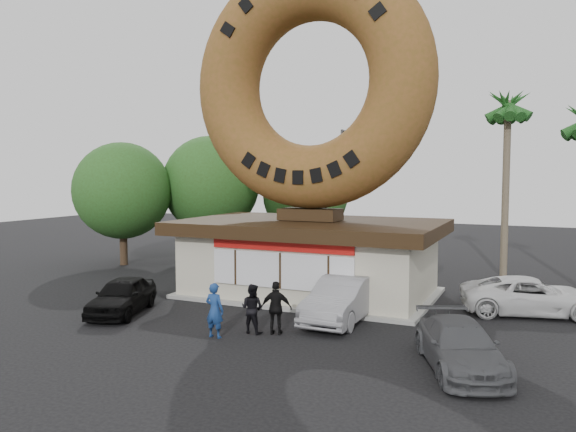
% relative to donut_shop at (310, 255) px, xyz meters
% --- Properties ---
extents(ground, '(90.00, 90.00, 0.00)m').
position_rel_donut_shop_xyz_m(ground, '(0.00, -5.98, -1.77)').
color(ground, black).
rests_on(ground, ground).
extents(donut_shop, '(11.20, 7.20, 3.80)m').
position_rel_donut_shop_xyz_m(donut_shop, '(0.00, 0.00, 0.00)').
color(donut_shop, beige).
rests_on(donut_shop, ground).
extents(giant_donut, '(10.77, 2.74, 10.77)m').
position_rel_donut_shop_xyz_m(giant_donut, '(0.00, 0.02, 7.42)').
color(giant_donut, brown).
rests_on(giant_donut, donut_shop).
extents(tree_west, '(6.00, 6.00, 7.65)m').
position_rel_donut_shop_xyz_m(tree_west, '(-9.50, 7.02, 2.87)').
color(tree_west, '#473321').
rests_on(tree_west, ground).
extents(tree_mid, '(5.20, 5.20, 6.63)m').
position_rel_donut_shop_xyz_m(tree_mid, '(-4.00, 9.02, 2.25)').
color(tree_mid, '#473321').
rests_on(tree_mid, ground).
extents(tree_far, '(5.60, 5.60, 7.14)m').
position_rel_donut_shop_xyz_m(tree_far, '(-13.00, 3.02, 2.56)').
color(tree_far, '#473321').
rests_on(tree_far, ground).
extents(palm_near, '(2.60, 2.60, 9.75)m').
position_rel_donut_shop_xyz_m(palm_near, '(7.50, 8.02, 6.65)').
color(palm_near, '#726651').
rests_on(palm_near, ground).
extents(street_lamp, '(2.11, 0.20, 8.00)m').
position_rel_donut_shop_xyz_m(street_lamp, '(-1.86, 10.02, 2.72)').
color(street_lamp, '#59595E').
rests_on(street_lamp, ground).
extents(person_left, '(0.67, 0.45, 1.80)m').
position_rel_donut_shop_xyz_m(person_left, '(-0.37, -7.31, -0.87)').
color(person_left, navy).
rests_on(person_left, ground).
extents(person_center, '(0.83, 0.66, 1.66)m').
position_rel_donut_shop_xyz_m(person_center, '(0.49, -6.34, -0.94)').
color(person_center, black).
rests_on(person_center, ground).
extents(person_right, '(1.12, 0.69, 1.78)m').
position_rel_donut_shop_xyz_m(person_right, '(1.31, -6.17, -0.88)').
color(person_right, black).
rests_on(person_right, ground).
extents(car_black, '(2.83, 4.35, 1.38)m').
position_rel_donut_shop_xyz_m(car_black, '(-5.24, -6.10, -1.08)').
color(car_black, black).
rests_on(car_black, ground).
extents(car_silver, '(1.70, 4.79, 1.57)m').
position_rel_donut_shop_xyz_m(car_silver, '(2.73, -3.62, -0.98)').
color(car_silver, '#939397').
rests_on(car_silver, ground).
extents(car_grey, '(3.40, 4.82, 1.30)m').
position_rel_donut_shop_xyz_m(car_grey, '(7.30, -7.10, -1.12)').
color(car_grey, '#545659').
rests_on(car_grey, ground).
extents(car_white, '(5.53, 3.54, 1.42)m').
position_rel_donut_shop_xyz_m(car_white, '(8.96, 0.17, -1.06)').
color(car_white, silver).
rests_on(car_white, ground).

